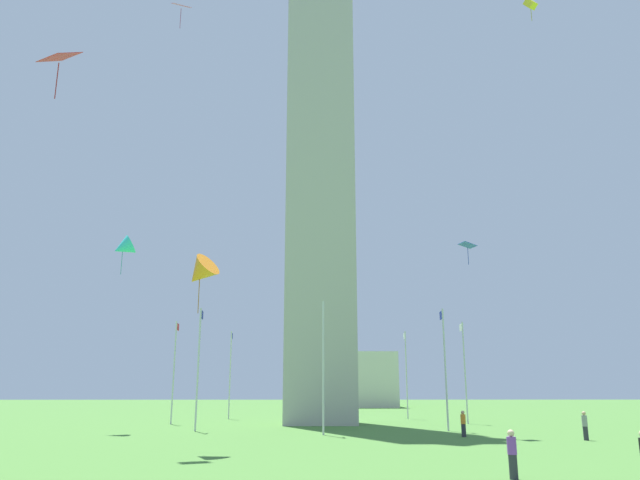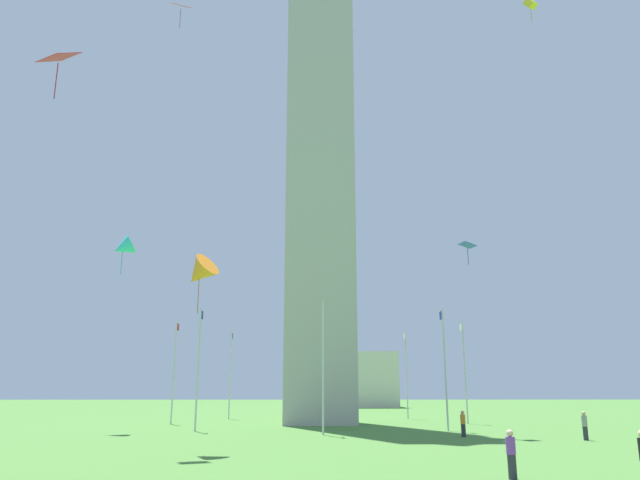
% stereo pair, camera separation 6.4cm
% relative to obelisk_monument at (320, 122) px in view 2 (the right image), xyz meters
% --- Properties ---
extents(ground_plane, '(260.00, 260.00, 0.00)m').
position_rel_obelisk_monument_xyz_m(ground_plane, '(0.00, 0.00, -28.93)').
color(ground_plane, '#477A33').
extents(obelisk_monument, '(6.37, 6.37, 57.87)m').
position_rel_obelisk_monument_xyz_m(obelisk_monument, '(0.00, 0.00, 0.00)').
color(obelisk_monument, '#B7B2A8').
rests_on(obelisk_monument, ground).
extents(flagpole_n, '(1.12, 0.14, 9.00)m').
position_rel_obelisk_monument_xyz_m(flagpole_n, '(13.17, 0.00, -24.04)').
color(flagpole_n, silver).
rests_on(flagpole_n, ground).
extents(flagpole_ne, '(1.12, 0.14, 9.00)m').
position_rel_obelisk_monument_xyz_m(flagpole_ne, '(9.33, 9.27, -24.04)').
color(flagpole_ne, silver).
rests_on(flagpole_ne, ground).
extents(flagpole_e, '(1.12, 0.14, 9.00)m').
position_rel_obelisk_monument_xyz_m(flagpole_e, '(0.05, 13.11, -24.04)').
color(flagpole_e, silver).
rests_on(flagpole_e, ground).
extents(flagpole_se, '(1.12, 0.14, 9.00)m').
position_rel_obelisk_monument_xyz_m(flagpole_se, '(-9.22, 9.27, -24.04)').
color(flagpole_se, silver).
rests_on(flagpole_se, ground).
extents(flagpole_s, '(1.12, 0.14, 9.00)m').
position_rel_obelisk_monument_xyz_m(flagpole_s, '(-13.06, 0.00, -24.04)').
color(flagpole_s, silver).
rests_on(flagpole_s, ground).
extents(flagpole_sw, '(1.12, 0.14, 9.00)m').
position_rel_obelisk_monument_xyz_m(flagpole_sw, '(-9.22, -9.27, -24.04)').
color(flagpole_sw, silver).
rests_on(flagpole_sw, ground).
extents(flagpole_w, '(1.12, 0.14, 9.00)m').
position_rel_obelisk_monument_xyz_m(flagpole_w, '(0.05, -13.11, -24.04)').
color(flagpole_w, silver).
rests_on(flagpole_w, ground).
extents(flagpole_nw, '(1.12, 0.14, 9.00)m').
position_rel_obelisk_monument_xyz_m(flagpole_nw, '(9.33, -9.27, -24.04)').
color(flagpole_nw, silver).
rests_on(flagpole_nw, ground).
extents(person_gray_shirt, '(0.32, 0.32, 1.68)m').
position_rel_obelisk_monument_xyz_m(person_gray_shirt, '(-17.71, -15.65, -28.10)').
color(person_gray_shirt, '#2D2D38').
rests_on(person_gray_shirt, ground).
extents(person_orange_shirt, '(0.32, 0.32, 1.64)m').
position_rel_obelisk_monument_xyz_m(person_orange_shirt, '(-14.99, -8.98, -28.12)').
color(person_orange_shirt, '#2D2D38').
rests_on(person_orange_shirt, ground).
extents(person_purple_shirt, '(0.32, 0.32, 1.62)m').
position_rel_obelisk_monument_xyz_m(person_purple_shirt, '(-33.55, -6.00, -28.13)').
color(person_purple_shirt, '#2D2D38').
rests_on(person_purple_shirt, ground).
extents(kite_red_diamond, '(1.78, 1.85, 2.34)m').
position_rel_obelisk_monument_xyz_m(kite_red_diamond, '(-31.64, 11.84, -12.05)').
color(kite_red_diamond, red).
extents(kite_orange_delta, '(2.33, 2.54, 3.19)m').
position_rel_obelisk_monument_xyz_m(kite_orange_delta, '(-23.50, 6.83, -19.93)').
color(kite_orange_delta, orange).
extents(kite_cyan_delta, '(2.07, 2.35, 3.18)m').
position_rel_obelisk_monument_xyz_m(kite_cyan_delta, '(-8.72, 15.78, -15.07)').
color(kite_cyan_delta, '#33C6D1').
extents(kite_blue_diamond, '(1.27, 1.25, 1.60)m').
position_rel_obelisk_monument_xyz_m(kite_blue_diamond, '(-13.37, -10.40, -15.93)').
color(kite_blue_diamond, blue).
extents(kite_yellow_box, '(1.16, 0.96, 2.05)m').
position_rel_obelisk_monument_xyz_m(kite_yellow_box, '(-14.66, -16.13, 3.15)').
color(kite_yellow_box, yellow).
extents(kite_pink_diamond, '(1.50, 1.59, 2.12)m').
position_rel_obelisk_monument_xyz_m(kite_pink_diamond, '(-19.03, 9.85, -0.47)').
color(kite_pink_diamond, pink).
extents(distant_building, '(25.23, 12.15, 9.18)m').
position_rel_obelisk_monument_xyz_m(distant_building, '(58.86, -7.83, -24.35)').
color(distant_building, beige).
rests_on(distant_building, ground).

